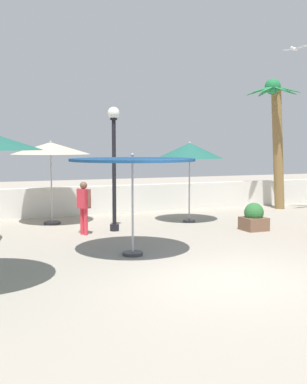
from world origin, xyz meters
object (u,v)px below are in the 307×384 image
at_px(palm_tree_0, 276,129).
at_px(planter, 254,218).
at_px(seagull_0, 294,49).
at_px(patio_umbrella_1, 132,164).
at_px(guest_0, 84,203).
at_px(patio_umbrella_2, 51,149).
at_px(patio_umbrella_5, 190,151).
at_px(lamp_post_0, 114,156).

relative_size(palm_tree_0, planter, 6.22).
xyz_separation_m(palm_tree_0, seagull_0, (-0.38, -1.48, 2.90)).
bearing_deg(seagull_0, palm_tree_0, 75.62).
bearing_deg(patio_umbrella_1, guest_0, 97.81).
bearing_deg(patio_umbrella_2, palm_tree_0, 2.56).
xyz_separation_m(patio_umbrella_1, seagull_0, (7.90, 4.24, 3.99)).
distance_m(patio_umbrella_5, lamp_post_0, 2.94).
bearing_deg(lamp_post_0, seagull_0, 7.20).
bearing_deg(patio_umbrella_2, seagull_0, -6.91).
relative_size(patio_umbrella_5, planter, 3.21).
bearing_deg(palm_tree_0, patio_umbrella_1, -145.37).
relative_size(patio_umbrella_5, seagull_0, 2.72).
bearing_deg(patio_umbrella_2, lamp_post_0, -52.48).
xyz_separation_m(palm_tree_0, lamp_post_0, (-7.67, -2.40, -0.97)).
distance_m(patio_umbrella_1, seagull_0, 9.81).
xyz_separation_m(guest_0, seagull_0, (8.31, 1.21, 5.22)).
relative_size(lamp_post_0, planter, 4.41).
xyz_separation_m(patio_umbrella_2, patio_umbrella_5, (4.39, -1.35, -0.07)).
xyz_separation_m(patio_umbrella_1, patio_umbrella_5, (3.47, 3.95, 0.24)).
distance_m(patio_umbrella_5, guest_0, 4.26).
bearing_deg(guest_0, palm_tree_0, 17.22).
bearing_deg(patio_umbrella_5, patio_umbrella_1, -131.27).
distance_m(palm_tree_0, seagull_0, 3.28).
bearing_deg(guest_0, patio_umbrella_1, -82.19).
xyz_separation_m(patio_umbrella_5, palm_tree_0, (4.81, 1.76, 0.84)).
relative_size(patio_umbrella_2, patio_umbrella_5, 1.01).
height_order(patio_umbrella_5, lamp_post_0, lamp_post_0).
xyz_separation_m(patio_umbrella_1, guest_0, (-0.41, 3.02, -1.24)).
bearing_deg(seagull_0, patio_umbrella_1, -151.79).
relative_size(patio_umbrella_5, palm_tree_0, 0.52).
bearing_deg(patio_umbrella_2, patio_umbrella_5, -17.11).
relative_size(lamp_post_0, seagull_0, 3.74).
relative_size(patio_umbrella_2, palm_tree_0, 0.52).
bearing_deg(lamp_post_0, patio_umbrella_1, -100.35).
distance_m(patio_umbrella_1, patio_umbrella_2, 5.39).
height_order(lamp_post_0, planter, lamp_post_0).
xyz_separation_m(patio_umbrella_5, guest_0, (-3.88, -0.93, -1.48)).
bearing_deg(patio_umbrella_1, patio_umbrella_5, 48.73).
distance_m(patio_umbrella_2, seagull_0, 9.62).
bearing_deg(palm_tree_0, patio_umbrella_2, -177.44).
height_order(patio_umbrella_1, guest_0, patio_umbrella_1).
xyz_separation_m(patio_umbrella_2, planter, (5.52, -3.52, -2.10)).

